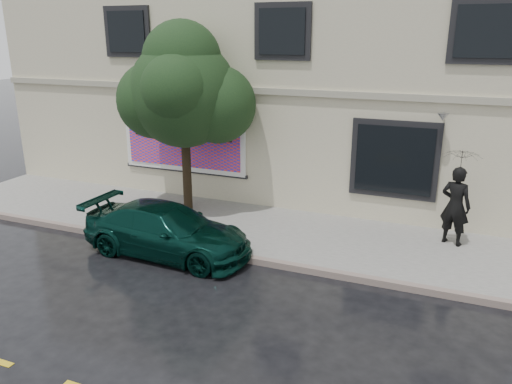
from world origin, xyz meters
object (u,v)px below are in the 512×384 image
at_px(car, 167,230).
at_px(pedestrian, 455,206).
at_px(street_tree, 183,94).
at_px(fire_hydrant, 160,223).

xyz_separation_m(car, pedestrian, (6.40, 2.89, 0.52)).
bearing_deg(street_tree, fire_hydrant, -80.19).
relative_size(pedestrian, street_tree, 0.40).
height_order(pedestrian, street_tree, street_tree).
relative_size(car, pedestrian, 2.13).
distance_m(pedestrian, street_tree, 7.75).
relative_size(pedestrian, fire_hydrant, 2.86).
height_order(pedestrian, fire_hydrant, pedestrian).
distance_m(car, fire_hydrant, 0.85).
bearing_deg(street_tree, pedestrian, 1.30).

